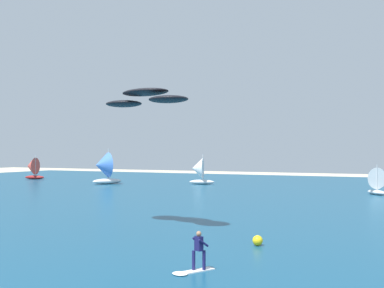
{
  "coord_description": "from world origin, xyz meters",
  "views": [
    {
      "loc": [
        9.89,
        -2.86,
        5.08
      ],
      "look_at": [
        0.54,
        16.7,
        5.46
      ],
      "focal_mm": 43.03,
      "sensor_mm": 36.0,
      "label": 1
    }
  ],
  "objects_px": {
    "kite": "(145,98)",
    "sailboat_heeled_over": "(103,168)",
    "sailboat_outermost": "(374,181)",
    "sailboat_trailing": "(32,168)",
    "marker_buoy": "(258,240)",
    "sailboat_far_left": "(198,171)",
    "kitesurfer": "(195,257)"
  },
  "relations": [
    {
      "from": "kite",
      "to": "sailboat_heeled_over",
      "type": "distance_m",
      "value": 43.01
    },
    {
      "from": "sailboat_heeled_over",
      "to": "sailboat_outermost",
      "type": "distance_m",
      "value": 39.2
    },
    {
      "from": "sailboat_trailing",
      "to": "marker_buoy",
      "type": "height_order",
      "value": "sailboat_trailing"
    },
    {
      "from": "kite",
      "to": "sailboat_heeled_over",
      "type": "xyz_separation_m",
      "value": [
        -27.43,
        32.57,
        -6.0
      ]
    },
    {
      "from": "sailboat_far_left",
      "to": "marker_buoy",
      "type": "bearing_deg",
      "value": -61.4
    },
    {
      "from": "sailboat_heeled_over",
      "to": "sailboat_trailing",
      "type": "xyz_separation_m",
      "value": [
        -19.89,
        5.28,
        -0.49
      ]
    },
    {
      "from": "kitesurfer",
      "to": "marker_buoy",
      "type": "xyz_separation_m",
      "value": [
        0.75,
        6.25,
        -0.33
      ]
    },
    {
      "from": "sailboat_outermost",
      "to": "marker_buoy",
      "type": "distance_m",
      "value": 34.71
    },
    {
      "from": "sailboat_far_left",
      "to": "marker_buoy",
      "type": "relative_size",
      "value": 8.36
    },
    {
      "from": "sailboat_trailing",
      "to": "sailboat_outermost",
      "type": "bearing_deg",
      "value": -5.32
    },
    {
      "from": "sailboat_far_left",
      "to": "sailboat_trailing",
      "type": "distance_m",
      "value": 33.26
    },
    {
      "from": "kitesurfer",
      "to": "sailboat_heeled_over",
      "type": "xyz_separation_m",
      "value": [
        -35.01,
        40.99,
        1.94
      ]
    },
    {
      "from": "sailboat_far_left",
      "to": "sailboat_outermost",
      "type": "relative_size",
      "value": 1.29
    },
    {
      "from": "kitesurfer",
      "to": "sailboat_trailing",
      "type": "height_order",
      "value": "sailboat_trailing"
    },
    {
      "from": "sailboat_far_left",
      "to": "sailboat_outermost",
      "type": "height_order",
      "value": "sailboat_far_left"
    },
    {
      "from": "sailboat_outermost",
      "to": "marker_buoy",
      "type": "bearing_deg",
      "value": -95.68
    },
    {
      "from": "sailboat_far_left",
      "to": "sailboat_trailing",
      "type": "relative_size",
      "value": 1.03
    },
    {
      "from": "marker_buoy",
      "to": "sailboat_outermost",
      "type": "bearing_deg",
      "value": 84.32
    },
    {
      "from": "sailboat_far_left",
      "to": "sailboat_heeled_over",
      "type": "bearing_deg",
      "value": -154.67
    },
    {
      "from": "kite",
      "to": "sailboat_far_left",
      "type": "height_order",
      "value": "kite"
    },
    {
      "from": "kite",
      "to": "sailboat_far_left",
      "type": "relative_size",
      "value": 1.58
    },
    {
      "from": "sailboat_heeled_over",
      "to": "sailboat_trailing",
      "type": "relative_size",
      "value": 1.24
    },
    {
      "from": "sailboat_heeled_over",
      "to": "sailboat_outermost",
      "type": "height_order",
      "value": "sailboat_heeled_over"
    },
    {
      "from": "kite",
      "to": "sailboat_heeled_over",
      "type": "bearing_deg",
      "value": 130.11
    },
    {
      "from": "marker_buoy",
      "to": "kite",
      "type": "bearing_deg",
      "value": 165.4
    },
    {
      "from": "sailboat_trailing",
      "to": "kite",
      "type": "bearing_deg",
      "value": -38.66
    },
    {
      "from": "sailboat_heeled_over",
      "to": "sailboat_outermost",
      "type": "xyz_separation_m",
      "value": [
        39.18,
        -0.22,
        -0.91
      ]
    },
    {
      "from": "kite",
      "to": "sailboat_outermost",
      "type": "relative_size",
      "value": 2.03
    },
    {
      "from": "kitesurfer",
      "to": "kite",
      "type": "xyz_separation_m",
      "value": [
        -7.57,
        8.41,
        7.94
      ]
    },
    {
      "from": "kite",
      "to": "sailboat_far_left",
      "type": "xyz_separation_m",
      "value": [
        -14.07,
        38.9,
        -6.44
      ]
    },
    {
      "from": "kitesurfer",
      "to": "sailboat_heeled_over",
      "type": "distance_m",
      "value": 53.94
    },
    {
      "from": "sailboat_heeled_over",
      "to": "sailboat_trailing",
      "type": "distance_m",
      "value": 20.58
    }
  ]
}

